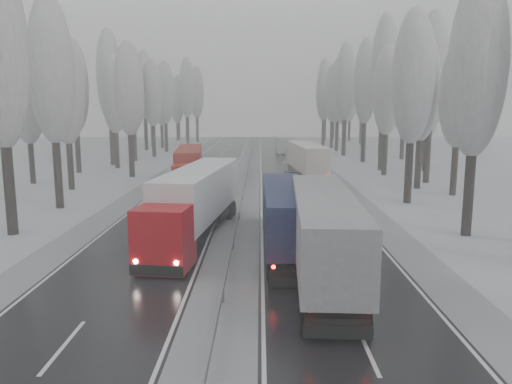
{
  "coord_description": "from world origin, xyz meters",
  "views": [
    {
      "loc": [
        1.56,
        -16.13,
        8.17
      ],
      "look_at": [
        1.28,
        19.5,
        2.2
      ],
      "focal_mm": 35.0,
      "sensor_mm": 36.0,
      "label": 1
    }
  ],
  "objects_px": {
    "truck_grey_tarp": "(322,226)",
    "truck_cream_box": "(305,158)",
    "truck_blue_box": "(284,210)",
    "truck_red_red": "(189,165)",
    "box_truck_distant": "(283,145)",
    "truck_red_white": "(196,199)"
  },
  "relations": [
    {
      "from": "truck_cream_box",
      "to": "truck_grey_tarp",
      "type": "bearing_deg",
      "value": -98.76
    },
    {
      "from": "box_truck_distant",
      "to": "truck_red_white",
      "type": "height_order",
      "value": "truck_red_white"
    },
    {
      "from": "box_truck_distant",
      "to": "truck_red_white",
      "type": "distance_m",
      "value": 62.25
    },
    {
      "from": "truck_blue_box",
      "to": "truck_red_red",
      "type": "height_order",
      "value": "truck_red_red"
    },
    {
      "from": "truck_red_red",
      "to": "box_truck_distant",
      "type": "bearing_deg",
      "value": 68.12
    },
    {
      "from": "truck_blue_box",
      "to": "truck_red_white",
      "type": "xyz_separation_m",
      "value": [
        -5.46,
        2.04,
        0.34
      ]
    },
    {
      "from": "truck_blue_box",
      "to": "truck_red_red",
      "type": "xyz_separation_m",
      "value": [
        -8.92,
        23.21,
        0.13
      ]
    },
    {
      "from": "truck_grey_tarp",
      "to": "truck_red_red",
      "type": "distance_m",
      "value": 30.26
    },
    {
      "from": "truck_cream_box",
      "to": "truck_red_white",
      "type": "xyz_separation_m",
      "value": [
        -9.3,
        -27.04,
        0.11
      ]
    },
    {
      "from": "truck_grey_tarp",
      "to": "truck_blue_box",
      "type": "distance_m",
      "value": 5.41
    },
    {
      "from": "truck_cream_box",
      "to": "box_truck_distant",
      "type": "bearing_deg",
      "value": 86.57
    },
    {
      "from": "truck_cream_box",
      "to": "truck_red_red",
      "type": "height_order",
      "value": "truck_cream_box"
    },
    {
      "from": "truck_blue_box",
      "to": "box_truck_distant",
      "type": "distance_m",
      "value": 63.79
    },
    {
      "from": "truck_grey_tarp",
      "to": "truck_red_red",
      "type": "bearing_deg",
      "value": 112.9
    },
    {
      "from": "box_truck_distant",
      "to": "truck_grey_tarp",
      "type": "bearing_deg",
      "value": -92.47
    },
    {
      "from": "truck_cream_box",
      "to": "box_truck_distant",
      "type": "height_order",
      "value": "truck_cream_box"
    },
    {
      "from": "truck_grey_tarp",
      "to": "truck_cream_box",
      "type": "xyz_separation_m",
      "value": [
        2.23,
        34.24,
        -0.05
      ]
    },
    {
      "from": "truck_blue_box",
      "to": "box_truck_distant",
      "type": "bearing_deg",
      "value": 87.05
    },
    {
      "from": "box_truck_distant",
      "to": "truck_red_white",
      "type": "xyz_separation_m",
      "value": [
        -8.33,
        -61.68,
        1.0
      ]
    },
    {
      "from": "truck_cream_box",
      "to": "box_truck_distant",
      "type": "relative_size",
      "value": 2.0
    },
    {
      "from": "box_truck_distant",
      "to": "truck_red_red",
      "type": "relative_size",
      "value": 0.52
    },
    {
      "from": "truck_grey_tarp",
      "to": "truck_red_white",
      "type": "height_order",
      "value": "truck_red_white"
    }
  ]
}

